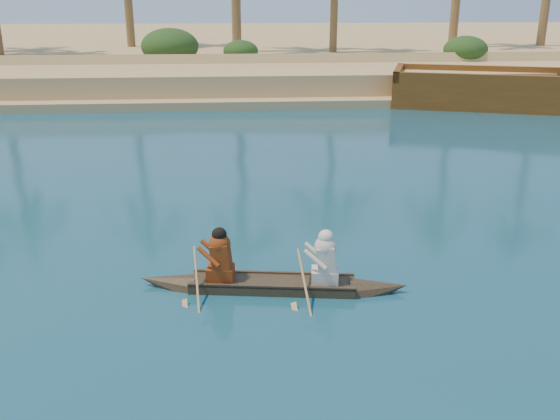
{
  "coord_description": "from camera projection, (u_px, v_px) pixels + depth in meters",
  "views": [
    {
      "loc": [
        -6.58,
        -4.09,
        4.67
      ],
      "look_at": [
        -5.73,
        7.0,
        0.79
      ],
      "focal_mm": 40.0,
      "sensor_mm": 36.0,
      "label": 1
    }
  ],
  "objects": [
    {
      "name": "shrub_cluster",
      "position": [
        348.0,
        58.0,
        35.12
      ],
      "size": [
        100.0,
        6.0,
        2.4
      ],
      "primitive_type": null,
      "color": "#203A15",
      "rests_on": "ground"
    },
    {
      "name": "barge_mid",
      "position": [
        523.0,
        92.0,
        26.78
      ],
      "size": [
        11.5,
        6.78,
        1.82
      ],
      "rotation": [
        0.0,
        0.0,
        -0.31
      ],
      "color": "brown",
      "rests_on": "ground"
    },
    {
      "name": "sandy_embankment",
      "position": [
        314.0,
        48.0,
        49.83
      ],
      "size": [
        150.0,
        51.0,
        1.5
      ],
      "color": "tan",
      "rests_on": "ground"
    },
    {
      "name": "canoe",
      "position": [
        272.0,
        276.0,
        10.32
      ],
      "size": [
        4.51,
        1.21,
        1.23
      ],
      "rotation": [
        0.0,
        0.0,
        -0.14
      ],
      "color": "#3D3121",
      "rests_on": "ground"
    }
  ]
}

